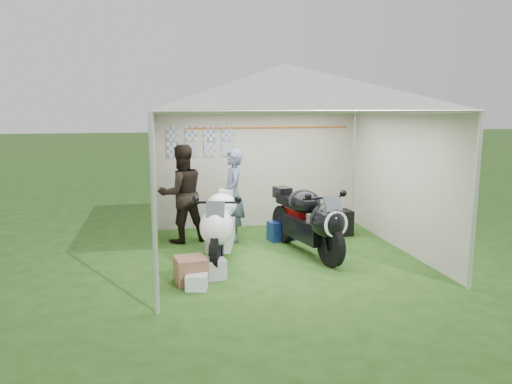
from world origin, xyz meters
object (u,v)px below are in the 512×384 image
(crate_2, at_px, (197,282))
(person_blue_jacket, at_px, (233,196))
(paddock_stand, at_px, (281,231))
(crate_1, at_px, (191,270))
(motorcycle_black, at_px, (310,219))
(crate_0, at_px, (210,268))
(person_dark_jacket, at_px, (182,194))
(motorcycle_white, at_px, (221,223))
(canopy_tent, at_px, (284,92))
(equipment_box, at_px, (338,223))

(crate_2, bearing_deg, person_blue_jacket, 69.92)
(paddock_stand, bearing_deg, crate_1, -132.48)
(motorcycle_black, distance_m, crate_1, 2.20)
(motorcycle_black, xyz_separation_m, crate_0, (-1.68, -0.79, -0.46))
(person_dark_jacket, xyz_separation_m, person_blue_jacket, (0.89, -0.12, -0.04))
(motorcycle_white, relative_size, crate_0, 5.07)
(paddock_stand, bearing_deg, canopy_tent, -103.28)
(person_blue_jacket, bearing_deg, person_dark_jacket, -95.81)
(motorcycle_white, xyz_separation_m, crate_1, (-0.52, -0.91, -0.41))
(motorcycle_black, bearing_deg, equipment_box, 38.18)
(person_blue_jacket, bearing_deg, motorcycle_white, -16.48)
(motorcycle_white, distance_m, equipment_box, 2.63)
(crate_0, bearing_deg, equipment_box, 36.26)
(equipment_box, distance_m, crate_1, 3.52)
(motorcycle_black, xyz_separation_m, paddock_stand, (-0.21, 0.96, -0.42))
(canopy_tent, distance_m, crate_1, 3.06)
(crate_0, bearing_deg, person_dark_jacket, 97.50)
(person_dark_jacket, height_order, person_blue_jacket, person_dark_jacket)
(paddock_stand, bearing_deg, person_dark_jacket, 171.67)
(motorcycle_white, bearing_deg, canopy_tent, 23.64)
(person_blue_jacket, bearing_deg, crate_0, -16.58)
(canopy_tent, xyz_separation_m, crate_0, (-1.28, -0.95, -2.44))
(canopy_tent, height_order, motorcycle_black, canopy_tent)
(motorcycle_white, relative_size, person_blue_jacket, 1.31)
(crate_1, bearing_deg, person_blue_jacket, 66.28)
(person_blue_jacket, xyz_separation_m, crate_0, (-0.62, -1.89, -0.67))
(person_dark_jacket, distance_m, crate_2, 2.52)
(canopy_tent, bearing_deg, equipment_box, 35.86)
(canopy_tent, relative_size, crate_2, 20.54)
(paddock_stand, distance_m, person_blue_jacket, 1.07)
(motorcycle_white, height_order, person_dark_jacket, person_dark_jacket)
(canopy_tent, distance_m, crate_0, 2.91)
(equipment_box, xyz_separation_m, crate_2, (-2.81, -2.30, -0.13))
(person_dark_jacket, height_order, crate_1, person_dark_jacket)
(motorcycle_white, height_order, crate_1, motorcycle_white)
(motorcycle_black, bearing_deg, motorcycle_white, 168.59)
(paddock_stand, relative_size, person_blue_jacket, 0.28)
(crate_1, bearing_deg, crate_2, -77.05)
(paddock_stand, distance_m, crate_2, 2.73)
(canopy_tent, height_order, equipment_box, canopy_tent)
(motorcycle_white, distance_m, crate_2, 1.35)
(motorcycle_black, distance_m, crate_2, 2.29)
(canopy_tent, relative_size, motorcycle_white, 2.66)
(paddock_stand, distance_m, person_dark_jacket, 1.88)
(paddock_stand, relative_size, crate_2, 1.66)
(person_dark_jacket, relative_size, equipment_box, 3.70)
(motorcycle_white, relative_size, crate_2, 7.72)
(motorcycle_white, bearing_deg, crate_0, -95.31)
(crate_0, bearing_deg, motorcycle_black, 25.16)
(crate_1, bearing_deg, paddock_stand, 47.52)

